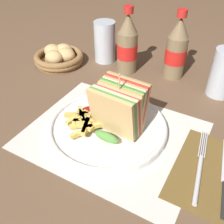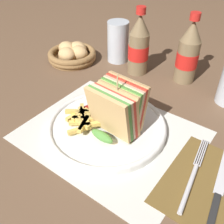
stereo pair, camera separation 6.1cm
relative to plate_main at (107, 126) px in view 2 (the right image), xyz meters
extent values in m
plane|color=brown|center=(-0.03, -0.01, -0.01)|extent=(4.00, 4.00, 0.00)
cube|color=silver|center=(0.02, -0.01, -0.01)|extent=(0.39, 0.31, 0.00)
cylinder|color=white|center=(0.00, 0.00, 0.00)|extent=(0.28, 0.28, 0.01)
torus|color=white|center=(0.00, 0.00, 0.00)|extent=(0.28, 0.28, 0.01)
cube|color=tan|center=(0.03, -0.03, 0.07)|extent=(0.11, 0.03, 0.11)
cube|color=#518E3D|center=(0.03, -0.02, 0.06)|extent=(0.11, 0.03, 0.11)
cube|color=beige|center=(0.03, -0.01, 0.06)|extent=(0.11, 0.03, 0.11)
cube|color=red|center=(0.03, 0.00, 0.06)|extent=(0.11, 0.03, 0.11)
cube|color=tan|center=(0.03, 0.00, 0.06)|extent=(0.11, 0.03, 0.11)
ellipsoid|color=#518E3D|center=(0.02, -0.05, 0.02)|extent=(0.06, 0.02, 0.02)
cube|color=tan|center=(0.03, 0.00, 0.06)|extent=(0.11, 0.03, 0.11)
cube|color=#518E3D|center=(0.03, 0.01, 0.06)|extent=(0.11, 0.03, 0.11)
cube|color=beige|center=(0.03, 0.02, 0.06)|extent=(0.11, 0.03, 0.11)
cube|color=red|center=(0.03, 0.03, 0.06)|extent=(0.11, 0.03, 0.11)
cube|color=tan|center=(0.03, 0.03, 0.07)|extent=(0.11, 0.03, 0.11)
ellipsoid|color=#518E3D|center=(0.02, 0.00, 0.02)|extent=(0.06, 0.02, 0.02)
cylinder|color=tan|center=(0.03, 0.00, 0.08)|extent=(0.00, 0.00, 0.14)
cube|color=#E0B756|center=(-0.06, -0.01, 0.01)|extent=(0.05, 0.04, 0.01)
cube|color=#E0B756|center=(-0.07, -0.02, 0.01)|extent=(0.02, 0.06, 0.01)
cube|color=#E0B756|center=(-0.04, -0.04, 0.01)|extent=(0.05, 0.05, 0.01)
cube|color=#E0B756|center=(-0.05, -0.03, 0.01)|extent=(0.06, 0.03, 0.01)
cube|color=#E0B756|center=(-0.03, -0.06, 0.01)|extent=(0.03, 0.05, 0.01)
cube|color=#E0B756|center=(-0.05, -0.01, 0.02)|extent=(0.05, 0.05, 0.01)
cube|color=#E0B756|center=(-0.07, -0.02, 0.02)|extent=(0.05, 0.04, 0.01)
cube|color=#E0B756|center=(-0.06, -0.02, 0.02)|extent=(0.05, 0.05, 0.01)
cube|color=#E0B756|center=(-0.03, -0.04, 0.02)|extent=(0.02, 0.05, 0.01)
cube|color=#E0B756|center=(-0.04, -0.05, 0.02)|extent=(0.05, 0.02, 0.01)
cube|color=#E0B756|center=(-0.06, -0.03, 0.02)|extent=(0.01, 0.05, 0.01)
cube|color=#E0B756|center=(-0.04, -0.03, 0.02)|extent=(0.05, 0.03, 0.01)
cube|color=#E0B756|center=(-0.01, -0.03, 0.02)|extent=(0.04, 0.05, 0.01)
cube|color=#E0B756|center=(-0.03, -0.04, 0.02)|extent=(0.03, 0.06, 0.01)
cube|color=#E0B756|center=(-0.05, -0.03, 0.02)|extent=(0.07, 0.05, 0.01)
ellipsoid|color=maroon|center=(-0.05, 0.01, 0.02)|extent=(0.05, 0.04, 0.02)
cube|color=brown|center=(0.24, -0.01, -0.01)|extent=(0.15, 0.21, 0.00)
cylinder|color=silver|center=(0.22, -0.04, 0.00)|extent=(0.03, 0.12, 0.01)
cylinder|color=silver|center=(0.20, 0.05, 0.00)|extent=(0.01, 0.08, 0.00)
cylinder|color=silver|center=(0.21, 0.05, 0.00)|extent=(0.01, 0.08, 0.00)
cylinder|color=silver|center=(0.21, 0.05, 0.00)|extent=(0.01, 0.08, 0.00)
cylinder|color=silver|center=(0.22, 0.05, 0.00)|extent=(0.01, 0.08, 0.00)
cube|color=black|center=(0.28, -0.06, 0.00)|extent=(0.02, 0.08, 0.00)
cube|color=silver|center=(0.26, 0.03, 0.00)|extent=(0.04, 0.12, 0.00)
cylinder|color=#7A6647|center=(-0.09, 0.28, 0.05)|extent=(0.06, 0.06, 0.13)
cylinder|color=red|center=(-0.09, 0.28, 0.06)|extent=(0.06, 0.06, 0.04)
cone|color=#7A6647|center=(-0.09, 0.28, 0.14)|extent=(0.06, 0.06, 0.06)
cylinder|color=red|center=(-0.09, 0.28, 0.18)|extent=(0.03, 0.03, 0.02)
cylinder|color=#7A6647|center=(0.05, 0.32, 0.05)|extent=(0.06, 0.06, 0.13)
cylinder|color=red|center=(0.05, 0.32, 0.06)|extent=(0.06, 0.06, 0.04)
cone|color=#7A6647|center=(0.05, 0.32, 0.14)|extent=(0.06, 0.06, 0.06)
cylinder|color=red|center=(0.05, 0.32, 0.18)|extent=(0.03, 0.03, 0.02)
cylinder|color=silver|center=(-0.19, 0.31, 0.06)|extent=(0.07, 0.07, 0.13)
cylinder|color=black|center=(-0.19, 0.31, 0.01)|extent=(0.06, 0.06, 0.05)
cylinder|color=olive|center=(-0.31, 0.21, 0.00)|extent=(0.15, 0.15, 0.01)
torus|color=olive|center=(-0.31, 0.21, 0.00)|extent=(0.16, 0.16, 0.02)
torus|color=olive|center=(-0.31, 0.21, 0.02)|extent=(0.16, 0.16, 0.02)
ellipsoid|color=tan|center=(-0.28, 0.22, 0.02)|extent=(0.06, 0.05, 0.05)
ellipsoid|color=tan|center=(-0.31, 0.24, 0.02)|extent=(0.06, 0.05, 0.05)
ellipsoid|color=tan|center=(-0.34, 0.22, 0.02)|extent=(0.06, 0.05, 0.05)
ellipsoid|color=tan|center=(-0.30, 0.18, 0.02)|extent=(0.06, 0.05, 0.05)
camera|label=1|loc=(0.23, -0.40, 0.41)|focal=42.00mm
camera|label=2|loc=(0.28, -0.36, 0.41)|focal=42.00mm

